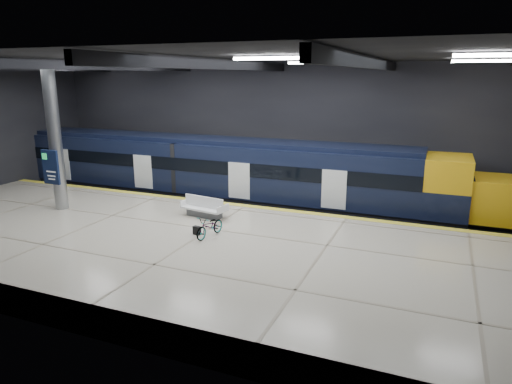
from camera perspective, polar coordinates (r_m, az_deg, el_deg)
The scene contains 10 objects.
ground at distance 20.41m, azimuth -4.42°, elevation -6.68°, with size 30.00×30.00×0.00m, color black.
room_shell at distance 19.12m, azimuth -4.75°, elevation 9.53°, with size 30.10×16.10×8.05m.
platform at distance 18.17m, azimuth -8.01°, elevation -7.64°, with size 30.00×11.00×1.10m, color beige.
safety_strip at distance 22.42m, azimuth -1.33°, elevation -1.71°, with size 30.00×0.40×0.01m, color yellow.
rails at distance 25.15m, azimuth 1.19°, elevation -2.35°, with size 30.00×1.52×0.16m.
train at distance 25.48m, azimuth -3.29°, elevation 2.44°, with size 29.40×2.84×3.79m.
bench at distance 20.76m, azimuth -6.48°, elevation -2.20°, with size 2.24×1.19×0.94m.
bicycle at distance 18.17m, azimuth -5.78°, elevation -4.28°, with size 0.57×1.64×0.86m, color #99999E.
pannier_bag at distance 18.53m, azimuth -7.41°, elevation -4.79°, with size 0.30×0.18×0.35m, color black.
info_column at distance 23.23m, azimuth -23.89°, elevation 6.09°, with size 0.90×0.78×6.90m.
Camera 1 is at (8.63, -16.99, 7.33)m, focal length 32.00 mm.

